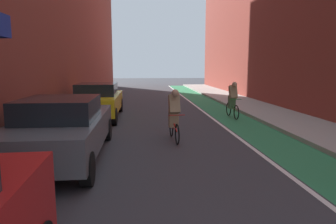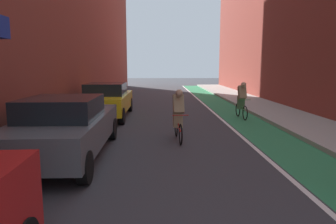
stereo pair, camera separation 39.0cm
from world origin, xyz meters
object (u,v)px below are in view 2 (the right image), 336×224
at_px(parked_sedan_gray, 66,127).
at_px(cyclist_trailing, 178,113).
at_px(cyclist_far, 242,100).
at_px(parked_sedan_yellow_cab, 107,100).

bearing_deg(parked_sedan_gray, cyclist_trailing, 30.20).
bearing_deg(cyclist_far, parked_sedan_gray, -136.52).
distance_m(parked_sedan_yellow_cab, cyclist_far, 5.91).
bearing_deg(cyclist_far, cyclist_trailing, -127.55).
bearing_deg(parked_sedan_yellow_cab, cyclist_far, -3.79).
distance_m(parked_sedan_gray, cyclist_far, 8.13).
height_order(cyclist_trailing, cyclist_far, cyclist_far).
bearing_deg(parked_sedan_yellow_cab, cyclist_trailing, -56.05).
relative_size(parked_sedan_gray, cyclist_trailing, 2.86).
bearing_deg(parked_sedan_gray, cyclist_far, 43.48).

